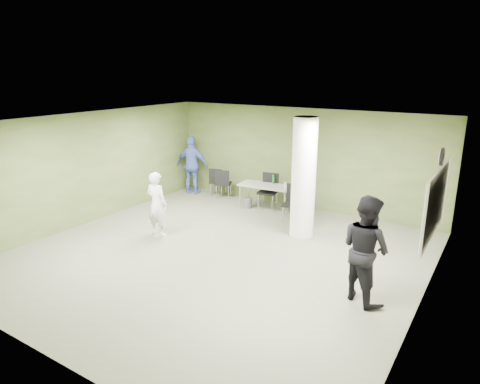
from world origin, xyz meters
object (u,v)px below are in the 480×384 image
Objects in this scene: woman_white at (157,204)px; man_black at (365,249)px; chair_back_left at (217,180)px; man_blue at (192,165)px; folding_table at (266,187)px.

man_black reaches higher than woman_white.
woman_white reaches higher than chair_back_left.
chair_back_left is 6.82m from man_black.
chair_back_left is 0.93m from man_blue.
man_blue is (-1.52, 3.23, 0.14)m from woman_white.
chair_back_left is 0.58× the size of woman_white.
man_black reaches higher than man_blue.
man_blue is at bearing -0.75° from chair_back_left.
man_blue is (-6.52, 3.56, -0.02)m from man_black.
woman_white is at bearing -116.49° from folding_table.
folding_table is 1.00× the size of woman_white.
folding_table is at bearing 165.16° from man_blue.
folding_table is 1.74× the size of chair_back_left.
folding_table reaches higher than chair_back_left.
man_blue reaches higher than chair_back_left.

